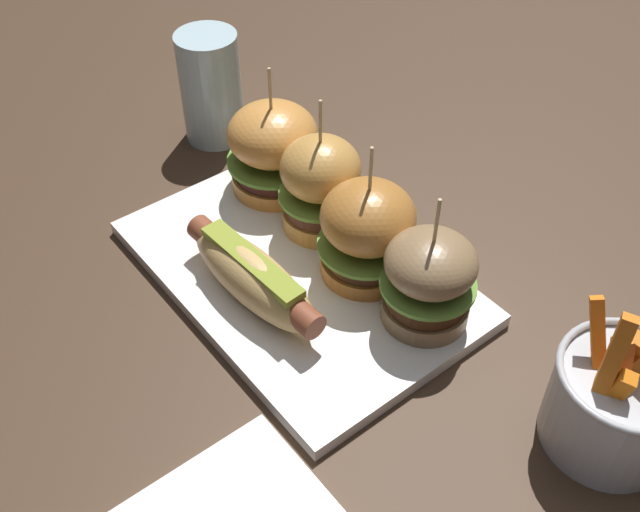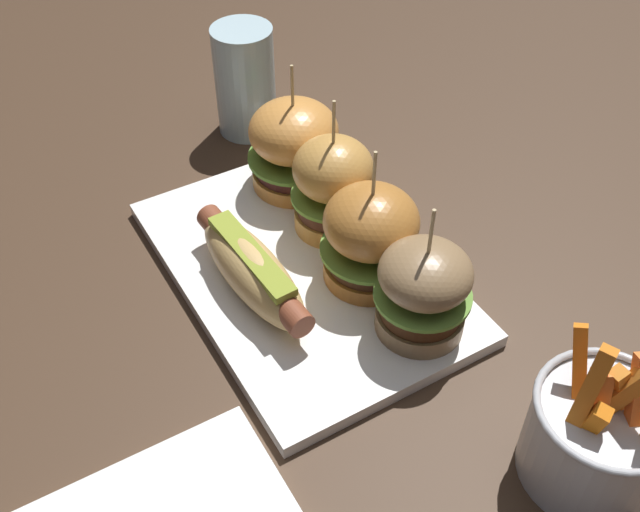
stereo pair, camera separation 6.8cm
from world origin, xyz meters
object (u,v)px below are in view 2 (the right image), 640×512
object	(u,v)px
platter_main	(302,270)
slider_far_left	(294,145)
fries_bucket	(597,436)
water_glass	(245,81)
slider_center_right	(370,235)
slider_far_right	(423,290)
slider_center_left	(333,185)
hot_dog	(252,269)

from	to	relation	value
platter_main	slider_far_left	bearing A→B (deg)	154.02
fries_bucket	water_glass	distance (m)	0.55
slider_center_right	slider_far_right	world-z (taller)	slider_center_right
slider_center_left	slider_far_right	world-z (taller)	slider_center_left
platter_main	slider_center_left	size ratio (longest dim) A/B	2.32
slider_far_left	slider_far_right	size ratio (longest dim) A/B	1.05
platter_main	slider_center_right	distance (m)	0.09
platter_main	water_glass	distance (m)	0.27
platter_main	slider_center_left	world-z (taller)	slider_center_left
slider_center_right	water_glass	bearing A→B (deg)	176.19
slider_far_left	fries_bucket	size ratio (longest dim) A/B	1.02
slider_far_right	water_glass	distance (m)	0.38
hot_dog	fries_bucket	world-z (taller)	fries_bucket
slider_far_left	platter_main	bearing A→B (deg)	-25.98
water_glass	slider_far_left	bearing A→B (deg)	-4.65
slider_center_right	slider_center_left	bearing A→B (deg)	174.61
slider_center_right	slider_far_right	distance (m)	0.08
hot_dog	fries_bucket	size ratio (longest dim) A/B	1.26
platter_main	slider_center_left	distance (m)	0.09
platter_main	water_glass	world-z (taller)	water_glass
hot_dog	slider_center_left	world-z (taller)	slider_center_left
slider_far_left	fries_bucket	distance (m)	0.42
hot_dog	water_glass	size ratio (longest dim) A/B	1.34
fries_bucket	water_glass	size ratio (longest dim) A/B	1.07
platter_main	slider_center_left	xyz separation A→B (m)	(-0.04, 0.06, 0.06)
slider_center_left	slider_center_right	distance (m)	0.08
slider_center_left	slider_far_right	xyz separation A→B (m)	(0.16, -0.00, -0.01)
fries_bucket	hot_dog	bearing A→B (deg)	-154.31
slider_far_left	fries_bucket	world-z (taller)	slider_far_left
slider_far_right	platter_main	bearing A→B (deg)	-156.88
hot_dog	slider_far_left	distance (m)	0.17
slider_far_right	fries_bucket	bearing A→B (deg)	10.46
hot_dog	slider_far_left	size ratio (longest dim) A/B	1.23
platter_main	fries_bucket	xyz separation A→B (m)	(0.30, 0.08, 0.04)
water_glass	fries_bucket	bearing A→B (deg)	1.68
hot_dog	slider_center_right	world-z (taller)	slider_center_right
platter_main	fries_bucket	size ratio (longest dim) A/B	2.45
hot_dog	slider_center_right	distance (m)	0.11
hot_dog	slider_far_right	bearing A→B (deg)	43.07
platter_main	hot_dog	xyz separation A→B (m)	(0.01, -0.06, 0.03)
slider_center_left	hot_dog	bearing A→B (deg)	-69.48
hot_dog	slider_center_right	bearing A→B (deg)	70.21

